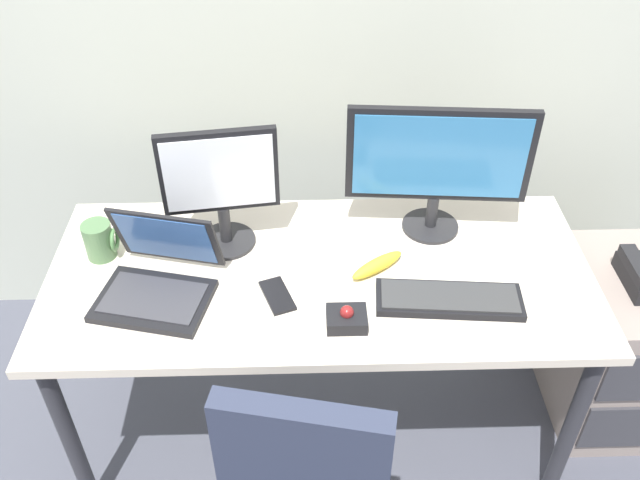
# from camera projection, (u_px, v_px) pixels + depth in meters

# --- Properties ---
(ground_plane) EXTENTS (8.00, 8.00, 0.00)m
(ground_plane) POSITION_uv_depth(u_px,v_px,m) (320.00, 419.00, 2.47)
(ground_plane) COLOR #494B57
(desk) EXTENTS (1.62, 0.72, 0.73)m
(desk) POSITION_uv_depth(u_px,v_px,m) (320.00, 290.00, 2.06)
(desk) COLOR beige
(desk) RESTS_ON ground
(file_cabinet) EXTENTS (0.42, 0.53, 0.60)m
(file_cabinet) POSITION_uv_depth(u_px,v_px,m) (620.00, 343.00, 2.36)
(file_cabinet) COLOR gray
(file_cabinet) RESTS_ON ground
(monitor_main) EXTENTS (0.55, 0.18, 0.43)m
(monitor_main) POSITION_uv_depth(u_px,v_px,m) (438.00, 162.00, 2.02)
(monitor_main) COLOR #262628
(monitor_main) RESTS_ON desk
(monitor_side) EXTENTS (0.34, 0.18, 0.40)m
(monitor_side) POSITION_uv_depth(u_px,v_px,m) (220.00, 184.00, 1.97)
(monitor_side) COLOR #262628
(monitor_side) RESTS_ON desk
(keyboard) EXTENTS (0.42, 0.17, 0.03)m
(keyboard) POSITION_uv_depth(u_px,v_px,m) (449.00, 299.00, 1.90)
(keyboard) COLOR black
(keyboard) RESTS_ON desk
(laptop) EXTENTS (0.37, 0.36, 0.23)m
(laptop) POSITION_uv_depth(u_px,v_px,m) (158.00, 277.00, 1.91)
(laptop) COLOR black
(laptop) RESTS_ON desk
(trackball_mouse) EXTENTS (0.11, 0.09, 0.07)m
(trackball_mouse) POSITION_uv_depth(u_px,v_px,m) (347.00, 318.00, 1.83)
(trackball_mouse) COLOR black
(trackball_mouse) RESTS_ON desk
(coffee_mug) EXTENTS (0.10, 0.09, 0.12)m
(coffee_mug) POSITION_uv_depth(u_px,v_px,m) (100.00, 240.00, 2.03)
(coffee_mug) COLOR #50764A
(coffee_mug) RESTS_ON desk
(cell_phone) EXTENTS (0.11, 0.16, 0.01)m
(cell_phone) POSITION_uv_depth(u_px,v_px,m) (277.00, 296.00, 1.92)
(cell_phone) COLOR black
(cell_phone) RESTS_ON desk
(banana) EXTENTS (0.18, 0.15, 0.04)m
(banana) POSITION_uv_depth(u_px,v_px,m) (377.00, 264.00, 2.01)
(banana) COLOR yellow
(banana) RESTS_ON desk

